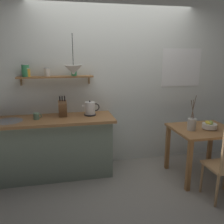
% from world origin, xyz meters
% --- Properties ---
extents(ground_plane, '(14.00, 14.00, 0.00)m').
position_xyz_m(ground_plane, '(0.00, 0.00, 0.00)').
color(ground_plane, gray).
extents(back_wall, '(6.80, 0.11, 2.70)m').
position_xyz_m(back_wall, '(0.20, 0.65, 1.35)').
color(back_wall, silver).
rests_on(back_wall, ground_plane).
extents(kitchen_counter, '(1.83, 0.63, 0.89)m').
position_xyz_m(kitchen_counter, '(-1.00, 0.32, 0.45)').
color(kitchen_counter, gray).
rests_on(kitchen_counter, ground_plane).
extents(wall_shelf, '(1.08, 0.20, 0.31)m').
position_xyz_m(wall_shelf, '(-1.00, 0.49, 1.50)').
color(wall_shelf, '#9E6B3D').
extents(dining_table, '(0.85, 0.75, 0.74)m').
position_xyz_m(dining_table, '(1.15, -0.17, 0.61)').
color(dining_table, '#9E6B3D').
rests_on(dining_table, ground_plane).
extents(fruit_bowl, '(0.20, 0.20, 0.13)m').
position_xyz_m(fruit_bowl, '(1.21, -0.21, 0.80)').
color(fruit_bowl, silver).
rests_on(fruit_bowl, dining_table).
extents(twig_vase, '(0.12, 0.12, 0.49)m').
position_xyz_m(twig_vase, '(0.94, -0.20, 0.83)').
color(twig_vase, '#B7B2A8').
rests_on(twig_vase, dining_table).
extents(electric_kettle, '(0.26, 0.18, 0.22)m').
position_xyz_m(electric_kettle, '(-0.41, 0.36, 0.99)').
color(electric_kettle, black).
rests_on(electric_kettle, kitchen_counter).
extents(knife_block, '(0.12, 0.19, 0.31)m').
position_xyz_m(knife_block, '(-0.81, 0.38, 1.01)').
color(knife_block, brown).
rests_on(knife_block, kitchen_counter).
extents(coffee_mug_by_sink, '(0.12, 0.08, 0.09)m').
position_xyz_m(coffee_mug_by_sink, '(-1.17, 0.29, 0.94)').
color(coffee_mug_by_sink, slate).
rests_on(coffee_mug_by_sink, kitchen_counter).
extents(pendant_lamp, '(0.25, 0.25, 0.54)m').
position_xyz_m(pendant_lamp, '(-0.64, 0.24, 1.57)').
color(pendant_lamp, black).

